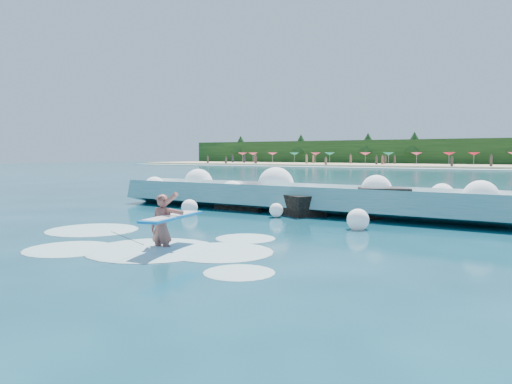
% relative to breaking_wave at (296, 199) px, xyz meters
% --- Properties ---
extents(ground, '(200.00, 200.00, 0.00)m').
position_rel_breaking_wave_xyz_m(ground, '(0.27, -7.59, -0.48)').
color(ground, '#07323E').
rests_on(ground, ground).
extents(beach, '(140.00, 20.00, 0.40)m').
position_rel_breaking_wave_xyz_m(beach, '(0.27, 70.41, -0.28)').
color(beach, tan).
rests_on(beach, ground).
extents(wet_band, '(140.00, 5.00, 0.08)m').
position_rel_breaking_wave_xyz_m(wet_band, '(0.27, 59.41, -0.44)').
color(wet_band, silver).
rests_on(wet_band, ground).
extents(breaking_wave, '(15.96, 2.58, 1.38)m').
position_rel_breaking_wave_xyz_m(breaking_wave, '(0.00, 0.00, 0.00)').
color(breaking_wave, teal).
rests_on(breaking_wave, ground).
extents(rock_cluster, '(7.90, 3.13, 1.23)m').
position_rel_breaking_wave_xyz_m(rock_cluster, '(0.28, -0.06, -0.09)').
color(rock_cluster, black).
rests_on(rock_cluster, ground).
extents(surfer_with_board, '(1.07, 2.81, 1.58)m').
position_rel_breaking_wave_xyz_m(surfer_with_board, '(1.13, -8.57, 0.10)').
color(surfer_with_board, '#914E43').
rests_on(surfer_with_board, ground).
extents(wave_spray, '(14.79, 4.55, 1.78)m').
position_rel_breaking_wave_xyz_m(wave_spray, '(-0.56, -0.09, 0.36)').
color(wave_spray, white).
rests_on(wave_spray, ground).
extents(surf_foam, '(8.73, 5.38, 0.16)m').
position_rel_breaking_wave_xyz_m(surf_foam, '(0.24, -8.34, -0.48)').
color(surf_foam, silver).
rests_on(surf_foam, ground).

